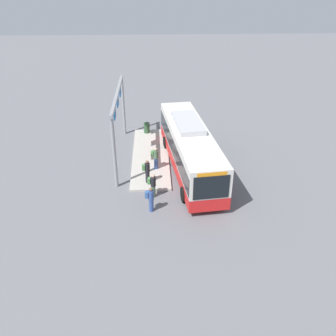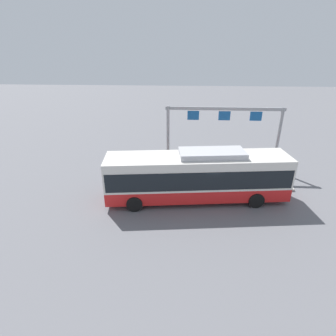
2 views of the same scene
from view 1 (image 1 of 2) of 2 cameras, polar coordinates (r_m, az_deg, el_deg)
ground_plane at (r=26.25m, az=3.40°, el=-0.10°), size 120.00×120.00×0.00m
platform_curb at (r=27.87m, az=-2.82°, el=1.99°), size 10.00×2.80×0.16m
bus_main at (r=25.41m, az=3.52°, el=3.47°), size 11.90×3.83×3.46m
person_boarding at (r=21.34m, az=-2.82°, el=-4.96°), size 0.37×0.55×1.67m
person_waiting_near at (r=23.87m, az=-3.41°, el=-0.45°), size 0.38×0.55×1.67m
person_waiting_mid at (r=25.51m, az=-2.02°, el=1.70°), size 0.54×0.60×1.67m
person_waiting_far at (r=22.62m, az=-2.48°, el=-2.74°), size 0.43×0.58×1.67m
platform_sign_gantry at (r=26.66m, az=-7.98°, el=9.04°), size 9.18×0.24×5.20m
trash_bin at (r=31.58m, az=-3.44°, el=6.48°), size 0.52×0.52×0.90m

